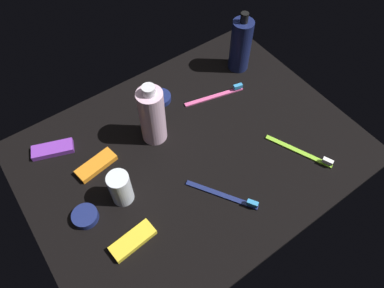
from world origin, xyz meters
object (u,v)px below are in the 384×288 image
(toothbrush_pink, at_px, (218,95))
(snack_bar_orange, at_px, (96,165))
(toothbrush_lime, at_px, (303,152))
(snack_bar_yellow, at_px, (133,240))
(toothbrush_navy, at_px, (226,196))
(snack_bar_purple, at_px, (53,149))
(cream_tin_left, at_px, (85,216))
(lotion_bottle, at_px, (241,45))
(deodorant_stick, at_px, (121,188))
(cream_tin_right, at_px, (160,98))
(bodywash_bottle, at_px, (152,115))

(toothbrush_pink, xyz_separation_m, snack_bar_orange, (0.39, 0.01, 0.00))
(toothbrush_lime, distance_m, snack_bar_orange, 0.53)
(snack_bar_orange, relative_size, snack_bar_yellow, 1.00)
(toothbrush_navy, height_order, snack_bar_purple, toothbrush_navy)
(cream_tin_left, bearing_deg, lotion_bottle, -163.08)
(lotion_bottle, height_order, toothbrush_pink, lotion_bottle)
(deodorant_stick, height_order, snack_bar_purple, deodorant_stick)
(snack_bar_yellow, relative_size, snack_bar_purple, 1.00)
(cream_tin_left, distance_m, cream_tin_right, 0.39)
(toothbrush_pink, relative_size, snack_bar_yellow, 1.71)
(snack_bar_orange, bearing_deg, toothbrush_lime, 139.18)
(bodywash_bottle, distance_m, toothbrush_navy, 0.27)
(toothbrush_pink, xyz_separation_m, snack_bar_yellow, (0.42, 0.23, 0.00))
(deodorant_stick, height_order, cream_tin_right, deodorant_stick)
(deodorant_stick, distance_m, toothbrush_pink, 0.40)
(cream_tin_left, bearing_deg, toothbrush_lime, 163.04)
(snack_bar_yellow, bearing_deg, snack_bar_purple, -87.48)
(bodywash_bottle, relative_size, toothbrush_pink, 1.04)
(toothbrush_lime, distance_m, snack_bar_purple, 0.64)
(cream_tin_right, bearing_deg, snack_bar_orange, 21.02)
(lotion_bottle, bearing_deg, snack_bar_purple, -3.36)
(snack_bar_purple, relative_size, cream_tin_right, 1.67)
(toothbrush_lime, bearing_deg, toothbrush_pink, -79.15)
(toothbrush_lime, bearing_deg, snack_bar_yellow, -6.18)
(lotion_bottle, bearing_deg, cream_tin_left, 16.92)
(bodywash_bottle, bearing_deg, lotion_bottle, -167.65)
(deodorant_stick, bearing_deg, cream_tin_left, -2.24)
(cream_tin_left, bearing_deg, toothbrush_navy, 153.87)
(bodywash_bottle, bearing_deg, toothbrush_pink, -176.08)
(lotion_bottle, xyz_separation_m, toothbrush_pink, (0.13, 0.06, -0.08))
(snack_bar_purple, bearing_deg, toothbrush_pink, -171.48)
(deodorant_stick, bearing_deg, snack_bar_orange, -83.47)
(toothbrush_navy, bearing_deg, toothbrush_pink, -124.37)
(toothbrush_lime, distance_m, toothbrush_navy, 0.24)
(snack_bar_orange, relative_size, cream_tin_left, 1.75)
(toothbrush_pink, relative_size, cream_tin_right, 2.85)
(snack_bar_orange, height_order, cream_tin_right, cream_tin_right)
(toothbrush_pink, relative_size, snack_bar_purple, 1.71)
(snack_bar_orange, xyz_separation_m, cream_tin_left, (0.08, 0.11, 0.00))
(toothbrush_lime, bearing_deg, bodywash_bottle, -44.08)
(toothbrush_navy, bearing_deg, bodywash_bottle, -80.77)
(bodywash_bottle, relative_size, snack_bar_yellow, 1.78)
(snack_bar_purple, bearing_deg, lotion_bottle, -163.16)
(lotion_bottle, xyz_separation_m, snack_bar_purple, (0.59, -0.03, -0.08))
(lotion_bottle, distance_m, cream_tin_right, 0.28)
(bodywash_bottle, distance_m, deodorant_stick, 0.20)
(deodorant_stick, relative_size, cream_tin_left, 1.56)
(toothbrush_navy, bearing_deg, toothbrush_lime, 175.75)
(lotion_bottle, distance_m, snack_bar_orange, 0.53)
(lotion_bottle, relative_size, cream_tin_left, 3.19)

